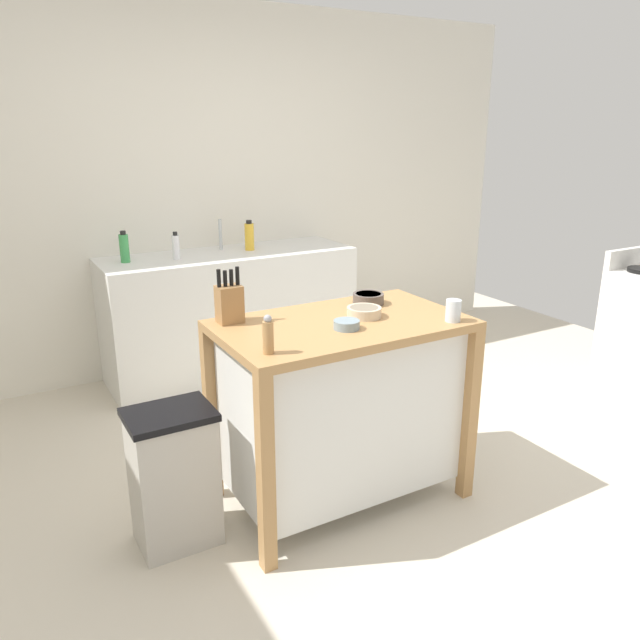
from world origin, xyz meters
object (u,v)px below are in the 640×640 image
knife_block (229,303)px  bottle_hand_soap (176,247)px  bowl_stoneware_deep (364,312)px  sink_faucet (220,234)px  bottle_spray_cleaner (249,236)px  bottle_dish_soap (124,248)px  trash_bin (174,477)px  bowl_ceramic_wide (368,298)px  bowl_ceramic_small (347,324)px  pepper_grinder (268,335)px  kitchen_island (341,401)px  drinking_cup (453,311)px

knife_block → bottle_hand_soap: (0.22, 1.51, -0.02)m
bowl_stoneware_deep → knife_block: bearing=157.9°
sink_faucet → bottle_spray_cleaner: 0.21m
bottle_dish_soap → trash_bin: bearing=-98.3°
trash_bin → bottle_spray_cleaner: (1.14, 1.75, 0.69)m
trash_bin → bottle_dish_soap: size_ratio=3.03×
bottle_dish_soap → bowl_stoneware_deep: bearing=-69.6°
sink_faucet → bowl_ceramic_wide: bearing=-86.4°
bowl_ceramic_small → trash_bin: bowl_ceramic_small is taller
pepper_grinder → knife_block: bearing=87.5°
trash_bin → bottle_spray_cleaner: 2.19m
kitchen_island → bottle_spray_cleaner: 1.90m
kitchen_island → sink_faucet: (0.15, 1.92, 0.50)m
knife_block → bowl_ceramic_small: 0.54m
trash_bin → bottle_hand_soap: bottle_hand_soap is taller
sink_faucet → bottle_spray_cleaner: (0.17, -0.12, -0.01)m
bowl_ceramic_wide → bottle_hand_soap: bearing=107.4°
bowl_stoneware_deep → kitchen_island: bearing=-177.9°
sink_faucet → bottle_dish_soap: 0.71m
sink_faucet → knife_block: bearing=-109.7°
bowl_stoneware_deep → bottle_hand_soap: (-0.35, 1.75, 0.05)m
pepper_grinder → sink_faucet: 2.22m
trash_bin → sink_faucet: sink_faucet is taller
kitchen_island → bottle_spray_cleaner: size_ratio=5.28×
trash_bin → bottle_spray_cleaner: size_ratio=2.93×
drinking_cup → pepper_grinder: 0.91m
bowl_ceramic_small → bottle_dish_soap: bottle_dish_soap is taller
kitchen_island → bowl_ceramic_small: bearing=-111.0°
drinking_cup → sink_faucet: size_ratio=0.46×
bowl_stoneware_deep → pepper_grinder: 0.63m
trash_bin → knife_block: bearing=26.8°
trash_bin → bottle_hand_soap: size_ratio=3.40×
bottle_spray_cleaner → bowl_ceramic_wide: bearing=-92.3°
knife_block → bottle_dish_soap: knife_block is taller
pepper_grinder → trash_bin: 0.80m
bowl_ceramic_wide → bowl_ceramic_small: size_ratio=1.34×
bowl_ceramic_wide → pepper_grinder: 0.83m
kitchen_island → bottle_hand_soap: size_ratio=6.13×
knife_block → bottle_dish_soap: size_ratio=1.21×
kitchen_island → pepper_grinder: (-0.47, -0.21, 0.48)m
kitchen_island → knife_block: size_ratio=4.51×
bowl_stoneware_deep → drinking_cup: (0.31, -0.26, 0.03)m
sink_faucet → trash_bin: bearing=-117.3°
bowl_stoneware_deep → bottle_hand_soap: size_ratio=0.87×
bowl_stoneware_deep → trash_bin: (-0.93, 0.05, -0.62)m
bowl_ceramic_wide → pepper_grinder: pepper_grinder is taller
drinking_cup → pepper_grinder: pepper_grinder is taller
knife_block → drinking_cup: 1.01m
knife_block → bottle_spray_cleaner: 1.75m
knife_block → bottle_spray_cleaner: (0.78, 1.56, -0.00)m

